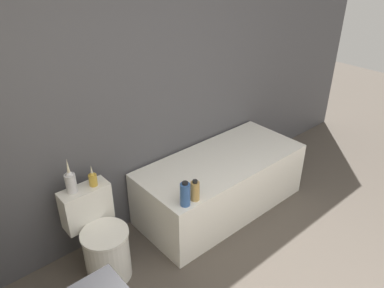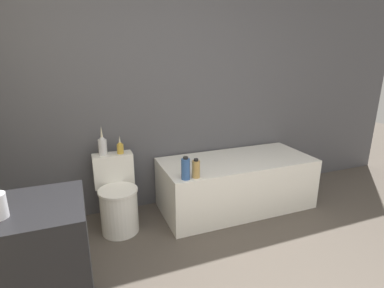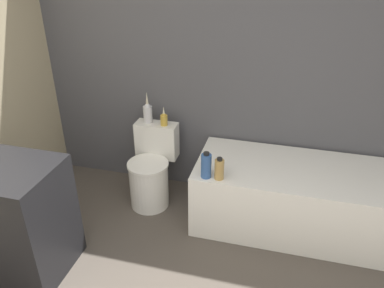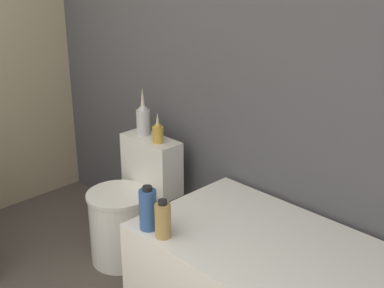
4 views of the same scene
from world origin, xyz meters
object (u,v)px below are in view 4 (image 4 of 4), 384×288
Objects in this scene: shampoo_bottle_tall at (148,209)px; vase_gold at (143,119)px; vase_silver at (158,132)px; shampoo_bottle_short at (163,220)px; toilet at (129,209)px.

vase_gold is at bearing 141.37° from shampoo_bottle_tall.
vase_silver is (0.16, -0.03, -0.03)m from vase_gold.
vase_silver is 0.99× the size of shampoo_bottle_short.
shampoo_bottle_tall reaches higher than shampoo_bottle_short.
shampoo_bottle_tall is at bearing -179.51° from shampoo_bottle_short.
shampoo_bottle_short is (0.10, 0.00, -0.02)m from shampoo_bottle_tall.
shampoo_bottle_short is at bearing -25.70° from toilet.
vase_silver is 0.84× the size of shampoo_bottle_tall.
vase_silver reaches higher than shampoo_bottle_short.
vase_gold is 1.35× the size of shampoo_bottle_tall.
vase_silver is (0.08, 0.17, 0.45)m from toilet.
vase_silver reaches higher than shampoo_bottle_tall.
vase_gold is 0.92m from shampoo_bottle_short.
shampoo_bottle_tall is (0.64, -0.51, -0.14)m from vase_gold.
vase_gold is 1.60× the size of vase_silver.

